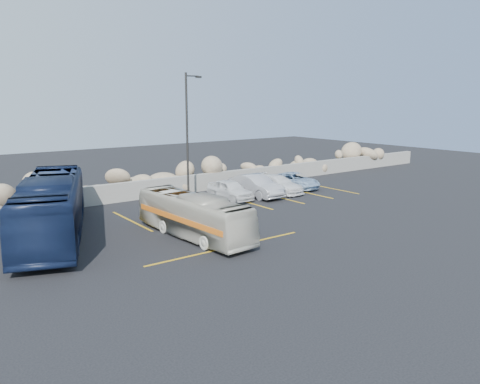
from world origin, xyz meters
TOP-DOWN VIEW (x-y plane):
  - ground at (0.00, 0.00)m, footprint 90.00×90.00m
  - seawall at (0.00, 12.00)m, footprint 60.00×0.40m
  - riprap_pile at (0.00, 13.20)m, footprint 54.00×2.80m
  - parking_lines at (4.64, 5.57)m, footprint 18.16×9.36m
  - lamppost at (2.56, 9.50)m, footprint 1.14×0.18m
  - vintage_bus at (-1.33, 2.53)m, footprint 2.20×7.49m
  - tour_coach at (-6.72, 6.23)m, footprint 5.91×10.74m
  - car_a at (4.99, 8.42)m, footprint 1.58×3.77m
  - car_b at (6.91, 8.12)m, footprint 1.54×4.39m
  - car_c at (8.92, 8.22)m, footprint 1.97×4.25m
  - car_d at (11.09, 8.75)m, footprint 1.92×4.07m

SIDE VIEW (x-z plane):
  - ground at x=0.00m, z-range 0.00..0.00m
  - parking_lines at x=4.64m, z-range 0.00..0.01m
  - car_d at x=11.09m, z-range 0.00..1.13m
  - seawall at x=0.00m, z-range 0.00..1.20m
  - car_c at x=8.92m, z-range 0.00..1.20m
  - car_a at x=4.99m, z-range 0.00..1.27m
  - car_b at x=6.91m, z-range 0.00..1.44m
  - vintage_bus at x=-1.33m, z-range 0.00..2.06m
  - riprap_pile at x=0.00m, z-range 0.00..2.60m
  - tour_coach at x=-6.72m, z-range 0.00..2.93m
  - lamppost at x=2.56m, z-range 0.30..8.30m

